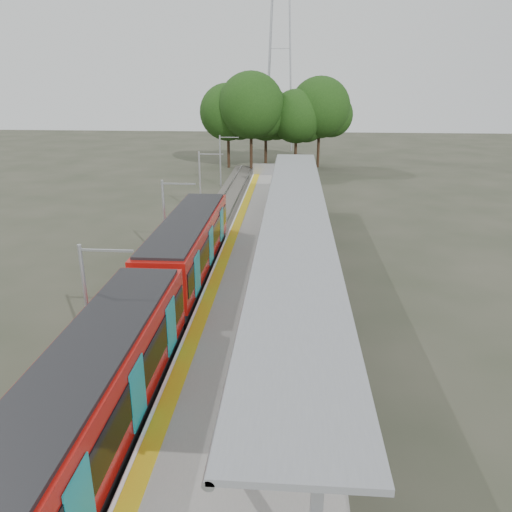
{
  "coord_description": "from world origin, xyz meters",
  "views": [
    {
      "loc": [
        1.37,
        -9.62,
        11.13
      ],
      "look_at": [
        -0.43,
        14.83,
        2.3
      ],
      "focal_mm": 35.0,
      "sensor_mm": 36.0,
      "label": 1
    }
  ],
  "objects": [
    {
      "name": "end_fence",
      "position": [
        0.0,
        44.95,
        1.6
      ],
      "size": [
        6.0,
        0.1,
        1.2
      ],
      "primitive_type": "cube",
      "color": "#9EA0A5",
      "rests_on": "platform"
    },
    {
      "name": "pylon",
      "position": [
        -1.0,
        73.0,
        19.0
      ],
      "size": [
        8.0,
        4.0,
        38.0
      ],
      "primitive_type": null,
      "color": "#9EA0A5",
      "rests_on": "ground"
    },
    {
      "name": "canopy",
      "position": [
        1.61,
        16.19,
        4.2
      ],
      "size": [
        3.27,
        38.0,
        3.66
      ],
      "color": "#9EA0A5",
      "rests_on": "platform"
    },
    {
      "name": "catenary_masts",
      "position": [
        -6.22,
        19.0,
        2.91
      ],
      "size": [
        2.08,
        48.16,
        5.4
      ],
      "color": "#9EA0A5",
      "rests_on": "ground"
    },
    {
      "name": "litter_bin",
      "position": [
        1.37,
        11.06,
        1.4
      ],
      "size": [
        0.48,
        0.48,
        0.79
      ],
      "primitive_type": "cylinder",
      "rotation": [
        0.0,
        0.0,
        -0.28
      ],
      "color": "#9EA0A5",
      "rests_on": "platform"
    },
    {
      "name": "bench_far",
      "position": [
        1.83,
        33.46,
        1.56
      ],
      "size": [
        0.89,
        1.62,
        1.06
      ],
      "rotation": [
        0.0,
        0.0,
        0.28
      ],
      "color": "#0D1E45",
      "rests_on": "platform"
    },
    {
      "name": "platform",
      "position": [
        0.0,
        20.0,
        0.5
      ],
      "size": [
        6.0,
        50.0,
        1.0
      ],
      "primitive_type": "cube",
      "color": "gray",
      "rests_on": "ground"
    },
    {
      "name": "trackbed",
      "position": [
        -4.5,
        20.0,
        0.12
      ],
      "size": [
        3.0,
        70.0,
        0.24
      ],
      "primitive_type": "cube",
      "color": "#59544C",
      "rests_on": "ground"
    },
    {
      "name": "info_pillar_near",
      "position": [
        2.02,
        6.4,
        1.84
      ],
      "size": [
        0.44,
        0.44,
        1.94
      ],
      "rotation": [
        0.0,
        0.0,
        -0.31
      ],
      "color": "beige",
      "rests_on": "platform"
    },
    {
      "name": "info_pillar_far",
      "position": [
        0.74,
        16.48,
        1.78
      ],
      "size": [
        0.4,
        0.4,
        1.79
      ],
      "rotation": [
        0.0,
        0.0,
        0.08
      ],
      "color": "beige",
      "rests_on": "platform"
    },
    {
      "name": "bench_mid",
      "position": [
        1.95,
        11.6,
        1.5
      ],
      "size": [
        0.74,
        1.44,
        0.94
      ],
      "rotation": [
        0.0,
        0.0,
        -0.24
      ],
      "color": "#0D1E45",
      "rests_on": "platform"
    },
    {
      "name": "train",
      "position": [
        -4.5,
        9.92,
        2.05
      ],
      "size": [
        2.74,
        27.6,
        3.62
      ],
      "color": "black",
      "rests_on": "ground"
    },
    {
      "name": "tactile_strip",
      "position": [
        -2.55,
        20.0,
        1.01
      ],
      "size": [
        0.6,
        50.0,
        0.02
      ],
      "primitive_type": "cube",
      "color": "gold",
      "rests_on": "platform"
    },
    {
      "name": "tree_cluster",
      "position": [
        -1.36,
        54.96,
        7.2
      ],
      "size": [
        18.86,
        10.74,
        11.86
      ],
      "color": "#382316",
      "rests_on": "ground"
    }
  ]
}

